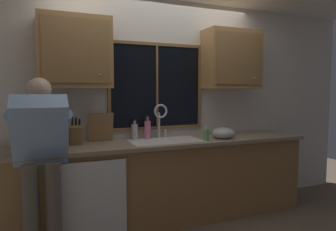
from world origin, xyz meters
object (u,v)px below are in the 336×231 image
(knife_block, at_px, (76,134))
(cutting_board, at_px, (101,127))
(bottle_green_glass, at_px, (148,129))
(mixing_bowl, at_px, (223,133))
(soap_dispenser, at_px, (206,135))
(bottle_tall_clear, at_px, (135,131))
(person_standing, at_px, (41,150))

(knife_block, bearing_deg, cutting_board, 23.54)
(cutting_board, height_order, bottle_green_glass, cutting_board)
(mixing_bowl, relative_size, bottle_green_glass, 0.99)
(soap_dispenser, bearing_deg, bottle_tall_clear, 151.32)
(mixing_bowl, xyz_separation_m, bottle_green_glass, (-0.83, 0.29, 0.05))
(person_standing, relative_size, bottle_green_glass, 5.91)
(knife_block, distance_m, mixing_bowl, 1.65)
(soap_dispenser, relative_size, bottle_tall_clear, 0.76)
(knife_block, distance_m, soap_dispenser, 1.39)
(soap_dispenser, relative_size, bottle_green_glass, 0.64)
(mixing_bowl, bearing_deg, soap_dispenser, -164.61)
(person_standing, xyz_separation_m, bottle_green_glass, (1.13, 0.52, 0.06))
(knife_block, relative_size, bottle_tall_clear, 1.42)
(knife_block, xyz_separation_m, mixing_bowl, (1.63, -0.20, -0.05))
(mixing_bowl, height_order, soap_dispenser, soap_dispenser)
(mixing_bowl, xyz_separation_m, soap_dispenser, (-0.27, -0.07, 0.01))
(knife_block, bearing_deg, mixing_bowl, -6.92)
(knife_block, bearing_deg, bottle_green_glass, 6.50)
(mixing_bowl, bearing_deg, bottle_tall_clear, 162.11)
(soap_dispenser, bearing_deg, mixing_bowl, 15.39)
(cutting_board, bearing_deg, person_standing, -137.45)
(cutting_board, xyz_separation_m, mixing_bowl, (1.36, -0.32, -0.10))
(person_standing, bearing_deg, knife_block, 52.91)
(person_standing, height_order, cutting_board, person_standing)
(knife_block, height_order, cutting_board, cutting_board)
(soap_dispenser, bearing_deg, knife_block, 168.75)
(knife_block, distance_m, bottle_tall_clear, 0.67)
(person_standing, height_order, soap_dispenser, person_standing)
(person_standing, height_order, mixing_bowl, person_standing)
(soap_dispenser, height_order, bottle_tall_clear, bottle_tall_clear)
(cutting_board, height_order, mixing_bowl, cutting_board)
(mixing_bowl, distance_m, bottle_green_glass, 0.88)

